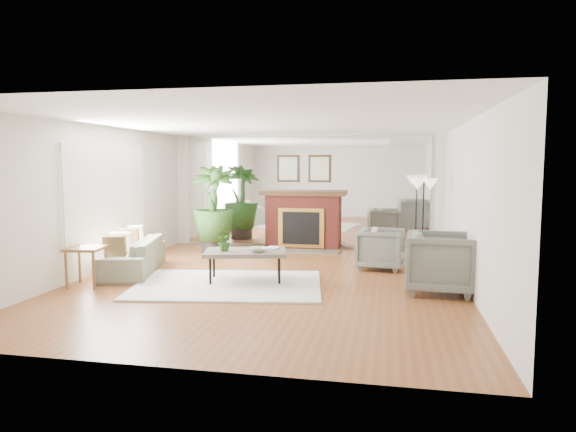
% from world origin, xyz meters
% --- Properties ---
extents(ground, '(7.00, 7.00, 0.00)m').
position_xyz_m(ground, '(0.00, 0.00, 0.00)').
color(ground, brown).
rests_on(ground, ground).
extents(wall_left, '(0.02, 7.00, 2.50)m').
position_xyz_m(wall_left, '(-2.99, 0.00, 1.25)').
color(wall_left, silver).
rests_on(wall_left, ground).
extents(wall_right, '(0.02, 7.00, 2.50)m').
position_xyz_m(wall_right, '(2.99, 0.00, 1.25)').
color(wall_right, silver).
rests_on(wall_right, ground).
extents(wall_back, '(6.00, 0.02, 2.50)m').
position_xyz_m(wall_back, '(0.00, 3.49, 1.25)').
color(wall_back, silver).
rests_on(wall_back, ground).
extents(mirror_panel, '(5.40, 0.04, 2.40)m').
position_xyz_m(mirror_panel, '(0.00, 3.47, 1.25)').
color(mirror_panel, silver).
rests_on(mirror_panel, wall_back).
extents(window_panel, '(0.04, 2.40, 1.50)m').
position_xyz_m(window_panel, '(-2.96, 0.40, 1.35)').
color(window_panel, '#B2E09E').
rests_on(window_panel, wall_left).
extents(fireplace, '(1.85, 0.83, 2.05)m').
position_xyz_m(fireplace, '(0.00, 3.26, 0.66)').
color(fireplace, maroon).
rests_on(fireplace, ground).
extents(area_rug, '(3.07, 2.40, 0.03)m').
position_xyz_m(area_rug, '(-0.54, -0.36, 0.02)').
color(area_rug, white).
rests_on(area_rug, ground).
extents(coffee_table, '(1.39, 1.01, 0.50)m').
position_xyz_m(coffee_table, '(-0.34, -0.07, 0.46)').
color(coffee_table, '#584D45').
rests_on(coffee_table, ground).
extents(sofa, '(1.24, 2.09, 0.57)m').
position_xyz_m(sofa, '(-2.45, 0.28, 0.29)').
color(sofa, gray).
rests_on(sofa, ground).
extents(armchair_back, '(0.87, 0.85, 0.72)m').
position_xyz_m(armchair_back, '(1.72, 1.38, 0.36)').
color(armchair_back, slate).
rests_on(armchair_back, ground).
extents(armchair_front, '(1.01, 0.99, 0.88)m').
position_xyz_m(armchair_front, '(2.60, -0.15, 0.44)').
color(armchair_front, slate).
rests_on(armchair_front, ground).
extents(side_table, '(0.59, 0.59, 0.60)m').
position_xyz_m(side_table, '(-2.65, -0.78, 0.50)').
color(side_table, olive).
rests_on(side_table, ground).
extents(potted_ficus, '(1.09, 1.09, 1.83)m').
position_xyz_m(potted_ficus, '(-1.74, 2.43, 0.98)').
color(potted_ficus, black).
rests_on(potted_ficus, ground).
extents(floor_lamp, '(0.51, 0.29, 1.58)m').
position_xyz_m(floor_lamp, '(2.48, 2.18, 1.35)').
color(floor_lamp, black).
rests_on(floor_lamp, ground).
extents(tabletop_plant, '(0.34, 0.31, 0.31)m').
position_xyz_m(tabletop_plant, '(-0.64, -0.17, 0.66)').
color(tabletop_plant, '#366826').
rests_on(tabletop_plant, coffee_table).
extents(fruit_bowl, '(0.29, 0.29, 0.07)m').
position_xyz_m(fruit_bowl, '(-0.13, -0.14, 0.54)').
color(fruit_bowl, olive).
rests_on(fruit_bowl, coffee_table).
extents(book, '(0.22, 0.28, 0.02)m').
position_xyz_m(book, '(-0.06, 0.22, 0.51)').
color(book, olive).
rests_on(book, coffee_table).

